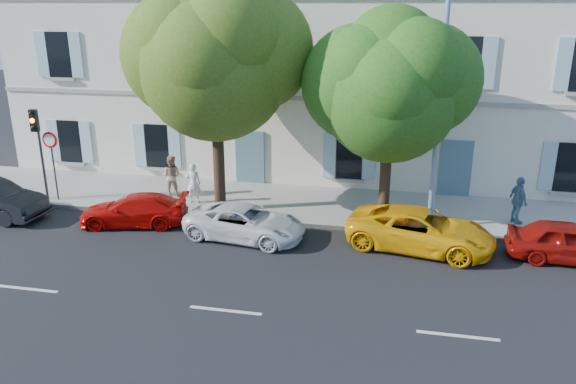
% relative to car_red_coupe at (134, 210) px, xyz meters
% --- Properties ---
extents(ground, '(90.00, 90.00, 0.00)m').
position_rel_car_red_coupe_xyz_m(ground, '(5.17, -1.23, -0.57)').
color(ground, black).
extents(sidewalk, '(36.00, 4.50, 0.15)m').
position_rel_car_red_coupe_xyz_m(sidewalk, '(5.17, 3.22, -0.50)').
color(sidewalk, '#A09E96').
rests_on(sidewalk, ground).
extents(kerb, '(36.00, 0.16, 0.16)m').
position_rel_car_red_coupe_xyz_m(kerb, '(5.17, 1.05, -0.49)').
color(kerb, '#9E998E').
rests_on(kerb, ground).
extents(building, '(28.00, 7.00, 12.00)m').
position_rel_car_red_coupe_xyz_m(building, '(5.17, 8.97, 5.43)').
color(building, white).
rests_on(building, ground).
extents(car_red_coupe, '(4.18, 2.37, 1.14)m').
position_rel_car_red_coupe_xyz_m(car_red_coupe, '(0.00, 0.00, 0.00)').
color(car_red_coupe, '#C40905').
rests_on(car_red_coupe, ground).
extents(car_white_coupe, '(4.44, 2.51, 1.17)m').
position_rel_car_red_coupe_xyz_m(car_white_coupe, '(4.38, -0.41, 0.01)').
color(car_white_coupe, white).
rests_on(car_white_coupe, ground).
extents(car_yellow_supercar, '(5.17, 3.10, 1.34)m').
position_rel_car_red_coupe_xyz_m(car_yellow_supercar, '(10.31, -0.08, 0.10)').
color(car_yellow_supercar, '#FFB40A').
rests_on(car_yellow_supercar, ground).
extents(car_red_hatchback, '(3.87, 1.70, 1.30)m').
position_rel_car_red_coupe_xyz_m(car_red_hatchback, '(14.93, -0.10, 0.08)').
color(car_red_hatchback, '#940E09').
rests_on(car_red_hatchback, ground).
extents(tree_left, '(5.56, 5.56, 8.61)m').
position_rel_car_red_coupe_xyz_m(tree_left, '(2.74, 1.81, 5.12)').
color(tree_left, '#3A2819').
rests_on(tree_left, sidewalk).
extents(tree_right, '(4.79, 4.79, 7.39)m').
position_rel_car_red_coupe_xyz_m(tree_right, '(9.02, 1.66, 4.32)').
color(tree_right, '#3A2819').
rests_on(tree_right, sidewalk).
extents(traffic_light, '(0.32, 0.42, 3.72)m').
position_rel_car_red_coupe_xyz_m(traffic_light, '(-4.66, 1.49, 2.27)').
color(traffic_light, '#383A3D').
rests_on(traffic_light, sidewalk).
extents(road_sign, '(0.66, 0.10, 2.84)m').
position_rel_car_red_coupe_xyz_m(road_sign, '(-4.15, 1.54, 1.63)').
color(road_sign, '#383A3D').
rests_on(road_sign, sidewalk).
extents(street_lamp, '(0.48, 1.89, 8.78)m').
position_rel_car_red_coupe_xyz_m(street_lamp, '(10.68, 1.44, 4.55)').
color(street_lamp, '#7293BF').
rests_on(street_lamp, sidewalk).
extents(pedestrian_a, '(0.62, 0.43, 1.63)m').
position_rel_car_red_coupe_xyz_m(pedestrian_a, '(1.46, 2.36, 0.39)').
color(pedestrian_a, white).
rests_on(pedestrian_a, sidewalk).
extents(pedestrian_b, '(0.84, 0.66, 1.71)m').
position_rel_car_red_coupe_xyz_m(pedestrian_b, '(0.24, 3.02, 0.44)').
color(pedestrian_b, tan).
rests_on(pedestrian_b, sidewalk).
extents(pedestrian_c, '(0.76, 1.11, 1.76)m').
position_rel_car_red_coupe_xyz_m(pedestrian_c, '(13.79, 2.58, 0.46)').
color(pedestrian_c, teal).
rests_on(pedestrian_c, sidewalk).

